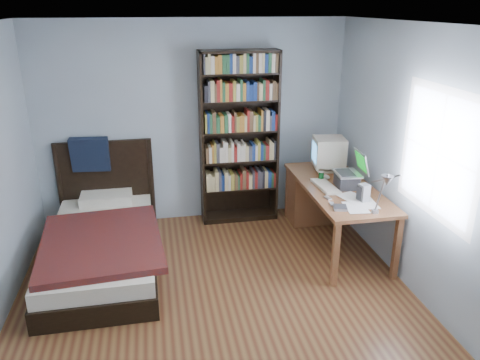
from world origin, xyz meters
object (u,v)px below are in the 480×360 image
Objects in this scene: speaker at (364,193)px; keyboard at (325,186)px; soda_can at (321,177)px; bookshelf at (239,139)px; desk_lamp at (385,184)px; crt_monitor at (328,152)px; laptop at (348,177)px; bed at (103,240)px; desk at (321,195)px.

keyboard is at bearing 104.59° from speaker.
keyboard is 0.21m from soda_can.
keyboard is 1.28m from bookshelf.
bookshelf is (-0.93, 2.00, -0.09)m from desk_lamp.
desk_lamp is 1.14m from keyboard.
crt_monitor reaches higher than keyboard.
desk_lamp is (-0.12, -1.03, 0.32)m from laptop.
soda_can is 2.53m from bed.
bookshelf is at bearing 137.56° from laptop.
crt_monitor is at bearing 63.94° from keyboard.
bookshelf is 0.97× the size of bed.
desk_lamp is at bearing -85.15° from soda_can.
desk_lamp is at bearing -96.84° from laptop.
speaker reaches higher than keyboard.
desk_lamp is 0.72m from speaker.
desk is 0.69m from laptop.
soda_can reaches higher than desk.
crt_monitor is at bearing 93.92° from laptop.
desk_lamp reaches higher than crt_monitor.
crt_monitor is 0.61m from keyboard.
laptop reaches higher than speaker.
speaker is at bearing -88.13° from crt_monitor.
soda_can is (-0.11, 1.26, -0.38)m from desk_lamp.
speaker is (0.12, 0.62, -0.34)m from desk_lamp.
speaker is 1.75m from bookshelf.
speaker is at bearing -64.23° from keyboard.
desk is 1.23m from bookshelf.
laptop is 3.73× the size of soda_can.
desk_lamp reaches higher than desk.
laptop reaches higher than soda_can.
bed reaches higher than speaker.
bookshelf is at bearing 156.25° from desk.
bookshelf is at bearing 157.93° from crt_monitor.
crt_monitor is 0.94× the size of keyboard.
laptop is at bearing -42.44° from bookshelf.
bookshelf is (-1.05, 1.38, 0.25)m from speaker.
desk is 0.50m from soda_can.
desk is 1.74m from desk_lamp.
bookshelf reaches higher than soda_can.
soda_can is at bearing 94.23° from speaker.
desk_lamp reaches higher than speaker.
desk is 3.87× the size of keyboard.
desk is at bearing 88.98° from desk_lamp.
bookshelf is (-0.80, 0.94, 0.33)m from keyboard.
bookshelf is (-0.82, 0.73, 0.29)m from soda_can.
desk_lamp is (-0.09, -1.58, 0.20)m from crt_monitor.
soda_can is (-0.14, -0.31, 0.36)m from desk.
bed reaches higher than laptop.
desk_lamp reaches higher than bed.
desk_lamp is 1.33m from soda_can.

